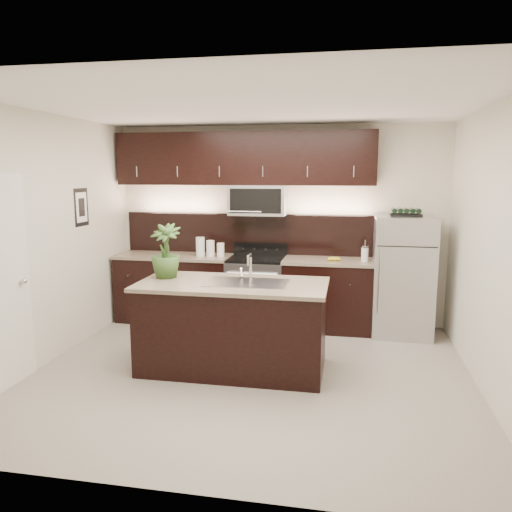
% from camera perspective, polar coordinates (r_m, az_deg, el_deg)
% --- Properties ---
extents(ground, '(4.50, 4.50, 0.00)m').
position_cam_1_polar(ground, '(5.33, -0.65, -13.32)').
color(ground, gray).
rests_on(ground, ground).
extents(room_walls, '(4.52, 4.02, 2.71)m').
position_cam_1_polar(room_walls, '(4.91, -2.05, 5.18)').
color(room_walls, beige).
rests_on(room_walls, ground).
extents(counter_run, '(3.51, 0.65, 0.94)m').
position_cam_1_polar(counter_run, '(6.84, -1.62, -3.98)').
color(counter_run, black).
rests_on(counter_run, ground).
extents(upper_fixtures, '(3.49, 0.40, 1.66)m').
position_cam_1_polar(upper_fixtures, '(6.79, -1.20, 10.13)').
color(upper_fixtures, black).
rests_on(upper_fixtures, counter_run).
extents(island, '(1.96, 0.96, 0.94)m').
position_cam_1_polar(island, '(5.31, -2.66, -7.98)').
color(island, black).
rests_on(island, ground).
extents(sink_faucet, '(0.84, 0.50, 0.28)m').
position_cam_1_polar(sink_faucet, '(5.16, -1.05, -2.92)').
color(sink_faucet, silver).
rests_on(sink_faucet, island).
extents(refrigerator, '(0.74, 0.67, 1.53)m').
position_cam_1_polar(refrigerator, '(6.61, 16.42, -2.23)').
color(refrigerator, '#B2B2B7').
rests_on(refrigerator, ground).
extents(wine_rack, '(0.38, 0.23, 0.09)m').
position_cam_1_polar(wine_rack, '(6.50, 16.75, 4.77)').
color(wine_rack, black).
rests_on(wine_rack, refrigerator).
extents(plant, '(0.33, 0.33, 0.58)m').
position_cam_1_polar(plant, '(5.47, -10.29, 0.58)').
color(plant, '#2F5020').
rests_on(plant, island).
extents(canisters, '(0.39, 0.12, 0.26)m').
position_cam_1_polar(canisters, '(6.80, -5.50, 0.92)').
color(canisters, silver).
rests_on(canisters, counter_run).
extents(french_press, '(0.09, 0.09, 0.27)m').
position_cam_1_polar(french_press, '(6.54, 12.32, 0.26)').
color(french_press, silver).
rests_on(french_press, counter_run).
extents(bananas, '(0.18, 0.14, 0.05)m').
position_cam_1_polar(bananas, '(6.52, 8.49, -0.30)').
color(bananas, gold).
rests_on(bananas, counter_run).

